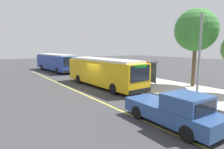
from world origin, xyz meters
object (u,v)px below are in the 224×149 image
Objects in this scene: route_sign_post at (148,70)px; pedestrian_commuter at (129,74)px; transit_bus_second at (55,62)px; pickup_truck at (175,110)px; transit_bus_main at (103,71)px; waiting_bench at (143,79)px.

pedestrian_commuter is at bearing 169.81° from route_sign_post.
transit_bus_second is 26.82m from pickup_truck.
transit_bus_main is 15.94m from transit_bus_second.
route_sign_post is at bearing 7.32° from transit_bus_second.
waiting_bench is 3.00m from route_sign_post.
transit_bus_second reaches higher than waiting_bench.
waiting_bench is (17.39, 4.04, -0.98)m from transit_bus_second.
transit_bus_second is 16.30m from pedestrian_commuter.
transit_bus_second is at bearing -166.93° from waiting_bench.
transit_bus_main is at bearing -0.97° from transit_bus_second.
transit_bus_main is at bearing -108.72° from waiting_bench.
transit_bus_second is 19.78m from route_sign_post.
route_sign_post is 1.66× the size of pedestrian_commuter.
pickup_truck is 11.47m from waiting_bench.
transit_bus_second is (-15.93, 0.27, 0.00)m from transit_bus_main.
transit_bus_main is at bearing 167.33° from pickup_truck.
transit_bus_main is at bearing -142.82° from route_sign_post.
pickup_truck is 3.23× the size of pedestrian_commuter.
waiting_bench is 1.72m from pedestrian_commuter.
waiting_bench is 0.57× the size of route_sign_post.
pedestrian_commuter is at bearing 89.18° from transit_bus_main.
waiting_bench is (1.46, 4.31, -0.98)m from transit_bus_main.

